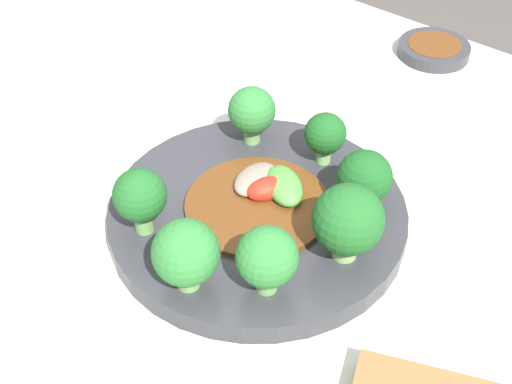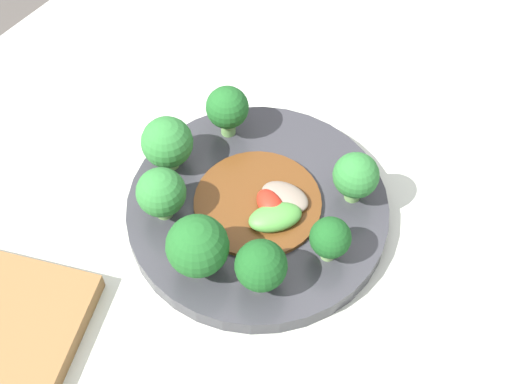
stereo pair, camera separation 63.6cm
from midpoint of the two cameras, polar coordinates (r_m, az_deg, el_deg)
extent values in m
cube|color=#B7BCAD|center=(0.97, 14.85, -21.96)|extent=(1.19, 0.86, 0.75)
cylinder|color=#333338|center=(0.62, 22.68, -12.26)|extent=(0.27, 0.27, 0.02)
cylinder|color=#70A356|center=(0.63, 18.77, -3.74)|extent=(0.02, 0.02, 0.02)
sphere|color=#1E5B23|center=(0.61, 19.50, -2.27)|extent=(0.05, 0.05, 0.05)
cylinder|color=#70A356|center=(0.65, 31.30, -10.06)|extent=(0.02, 0.02, 0.02)
sphere|color=#2D7533|center=(0.63, 32.39, -8.91)|extent=(0.05, 0.05, 0.05)
cylinder|color=#70A356|center=(0.57, 14.69, -13.26)|extent=(0.02, 0.02, 0.02)
sphere|color=#2D7533|center=(0.55, 15.32, -12.12)|extent=(0.05, 0.05, 0.05)
cylinder|color=#89B76B|center=(0.56, 20.09, -19.15)|extent=(0.02, 0.02, 0.02)
sphere|color=#1E5B23|center=(0.53, 21.12, -18.10)|extent=(0.06, 0.06, 0.06)
cylinder|color=#7AAD5B|center=(0.58, 25.96, -19.94)|extent=(0.02, 0.02, 0.02)
sphere|color=#19511E|center=(0.56, 27.05, -19.08)|extent=(0.05, 0.05, 0.05)
cylinder|color=#7AAD5B|center=(0.60, 13.91, -7.69)|extent=(0.02, 0.02, 0.02)
sphere|color=#2D7533|center=(0.57, 14.49, -6.31)|extent=(0.05, 0.05, 0.05)
cylinder|color=#89B76B|center=(0.62, 30.92, -16.13)|extent=(0.01, 0.01, 0.02)
sphere|color=#19511E|center=(0.60, 31.95, -15.26)|extent=(0.04, 0.04, 0.04)
cylinder|color=#5B3314|center=(0.61, 23.07, -11.76)|extent=(0.13, 0.13, 0.01)
ellipsoid|color=gray|center=(0.62, 25.82, -11.15)|extent=(0.04, 0.05, 0.01)
ellipsoid|color=red|center=(0.60, 24.91, -12.19)|extent=(0.04, 0.05, 0.02)
ellipsoid|color=#4C933D|center=(0.60, 25.51, -13.67)|extent=(0.06, 0.06, 0.02)
camera|label=1|loc=(0.32, -52.00, 21.04)|focal=50.00mm
camera|label=2|loc=(0.32, 128.00, -21.04)|focal=50.00mm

